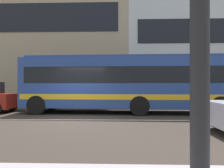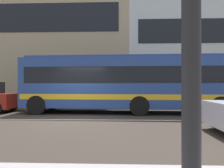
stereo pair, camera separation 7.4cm
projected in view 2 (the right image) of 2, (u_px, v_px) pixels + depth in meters
The scene contains 6 objects.
ground_plane at pixel (72, 120), 9.69m from camera, with size 160.00×160.00×0.00m, color #3C322C.
lane_centre_line at pixel (72, 120), 9.69m from camera, with size 60.00×0.16×0.01m, color silver.
hedge_row_far at pixel (44, 100), 16.38m from camera, with size 13.25×1.10×0.78m, color #1F4325.
apartment_block_left at pixel (20, 39), 24.89m from camera, with size 24.67×8.84×13.57m.
apartment_block_right at pixel (219, 48), 24.00m from camera, with size 20.24×8.84×11.20m.
transit_bus at pixel (126, 82), 12.19m from camera, with size 11.41×3.02×3.13m.
Camera 2 is at (2.17, -9.62, 1.56)m, focal length 34.82 mm.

